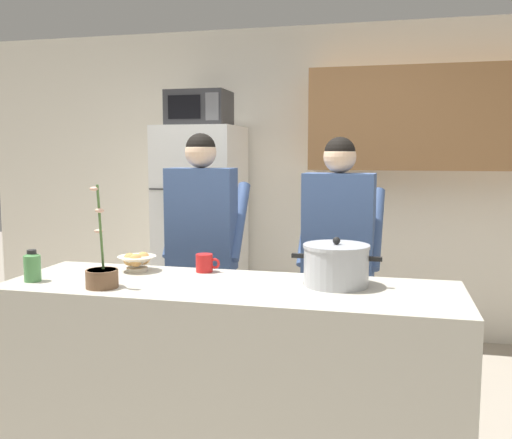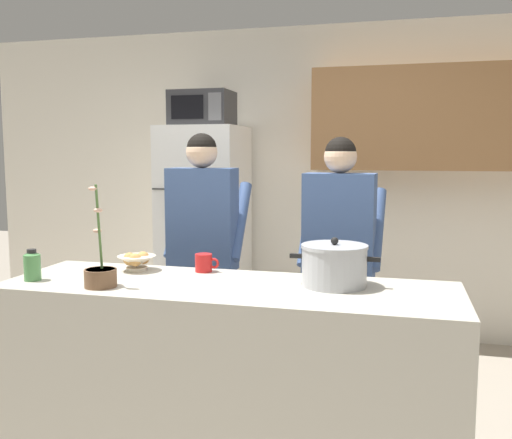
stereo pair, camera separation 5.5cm
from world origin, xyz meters
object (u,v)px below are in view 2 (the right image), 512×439
Objects in this scene: bread_bowl at (137,261)px; refrigerator at (205,234)px; person_near_pot at (203,233)px; coffee_mug at (204,263)px; bottle_near_edge at (32,265)px; microwave at (202,109)px; cooking_pot at (334,265)px; potted_orchid at (100,274)px; person_by_sink at (339,242)px.

refrigerator is at bearing 97.32° from bread_bowl.
person_near_pot is 0.60m from coffee_mug.
bread_bowl is 1.31× the size of bottle_near_edge.
cooking_pot is at bearing -53.56° from microwave.
potted_orchid is at bearing -89.46° from bread_bowl.
person_near_pot is (0.36, -1.02, -0.86)m from microwave.
person_by_sink is 10.53× the size of bottle_near_edge.
cooking_pot is 1.10m from potted_orchid.
bottle_near_edge is (-0.54, -0.96, -0.05)m from person_near_pot.
coffee_mug is at bearing -70.08° from microwave.
microwave is 2.19m from bottle_near_edge.
person_by_sink is at bearing -40.39° from refrigerator.
cooking_pot reaches higher than coffee_mug.
bottle_near_edge reaches higher than coffee_mug.
potted_orchid is at bearing -164.34° from cooking_pot.
microwave is 2.23m from potted_orchid.
cooking_pot is 0.88× the size of potted_orchid.
bottle_near_edge is (-1.45, -0.26, -0.02)m from cooking_pot.
cooking_pot is 0.72m from coffee_mug.
refrigerator is 1.61m from person_by_sink.
person_by_sink is at bearing 94.22° from cooking_pot.
microwave reaches higher than bottle_near_edge.
person_by_sink is 1.70m from bottle_near_edge.
refrigerator is 4.15× the size of cooking_pot.
bread_bowl reaches higher than coffee_mug.
cooking_pot is at bearing -53.91° from refrigerator.
coffee_mug is (-0.65, -0.56, -0.05)m from person_by_sink.
coffee_mug is at bearing -139.15° from person_by_sink.
person_near_pot reaches higher than cooking_pot.
person_near_pot is at bearing 81.61° from potted_orchid.
microwave reaches higher than refrigerator.
refrigerator is 3.66× the size of potted_orchid.
potted_orchid reaches higher than bottle_near_edge.
person_near_pot is at bearing -70.32° from microwave.
person_near_pot is 3.46× the size of potted_orchid.
person_by_sink is 0.71m from cooking_pot.
person_by_sink is 8.01× the size of bread_bowl.
potted_orchid is (0.39, -0.04, -0.01)m from bottle_near_edge.
person_by_sink is (1.22, -1.02, -0.88)m from microwave.
person_by_sink is at bearing 0.22° from person_near_pot.
potted_orchid is (0.22, -2.02, -0.92)m from microwave.
microwave is 1.82m from person_by_sink.
microwave reaches higher than potted_orchid.
cooking_pot is at bearing -11.80° from coffee_mug.
person_near_pot is at bearing 60.60° from bottle_near_edge.
bread_bowl is at bearing -82.68° from refrigerator.
coffee_mug is at bearing 168.20° from cooking_pot.
cooking_pot is at bearing -37.80° from person_near_pot.
cooking_pot is (0.91, -0.70, -0.02)m from person_near_pot.
potted_orchid is (0.22, -2.04, 0.10)m from refrigerator.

